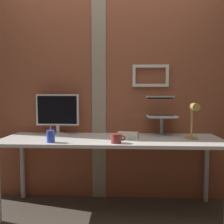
{
  "coord_description": "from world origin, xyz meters",
  "views": [
    {
      "loc": [
        0.16,
        -2.33,
        1.17
      ],
      "look_at": [
        0.05,
        0.09,
        0.98
      ],
      "focal_mm": 38.46,
      "sensor_mm": 36.0,
      "label": 1
    }
  ],
  "objects_px": {
    "laptop": "(161,111)",
    "coffee_mug": "(116,138)",
    "desk_lamp": "(193,117)",
    "pen_cup": "(51,136)",
    "monitor": "(58,112)"
  },
  "relations": [
    {
      "from": "laptop",
      "to": "coffee_mug",
      "type": "distance_m",
      "value": 0.71
    },
    {
      "from": "desk_lamp",
      "to": "coffee_mug",
      "type": "bearing_deg",
      "value": -166.51
    },
    {
      "from": "pen_cup",
      "to": "coffee_mug",
      "type": "distance_m",
      "value": 0.59
    },
    {
      "from": "desk_lamp",
      "to": "pen_cup",
      "type": "height_order",
      "value": "desk_lamp"
    },
    {
      "from": "laptop",
      "to": "pen_cup",
      "type": "height_order",
      "value": "laptop"
    },
    {
      "from": "coffee_mug",
      "to": "desk_lamp",
      "type": "bearing_deg",
      "value": 13.49
    },
    {
      "from": "pen_cup",
      "to": "monitor",
      "type": "bearing_deg",
      "value": 97.07
    },
    {
      "from": "monitor",
      "to": "coffee_mug",
      "type": "bearing_deg",
      "value": -33.8
    },
    {
      "from": "coffee_mug",
      "to": "monitor",
      "type": "bearing_deg",
      "value": 146.2
    },
    {
      "from": "laptop",
      "to": "pen_cup",
      "type": "distance_m",
      "value": 1.18
    },
    {
      "from": "laptop",
      "to": "coffee_mug",
      "type": "height_order",
      "value": "laptop"
    },
    {
      "from": "desk_lamp",
      "to": "laptop",
      "type": "bearing_deg",
      "value": 127.34
    },
    {
      "from": "laptop",
      "to": "coffee_mug",
      "type": "relative_size",
      "value": 2.39
    },
    {
      "from": "monitor",
      "to": "laptop",
      "type": "bearing_deg",
      "value": 3.86
    },
    {
      "from": "monitor",
      "to": "pen_cup",
      "type": "distance_m",
      "value": 0.47
    }
  ]
}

